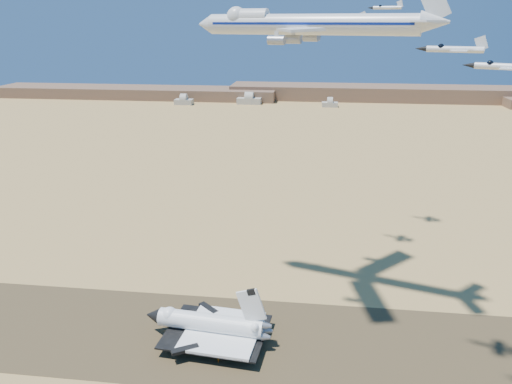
# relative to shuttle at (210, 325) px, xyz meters

# --- Properties ---
(ground) EXTENTS (1200.00, 1200.00, 0.00)m
(ground) POSITION_rel_shuttle_xyz_m (5.50, 1.14, -5.62)
(ground) COLOR tan
(ground) RESTS_ON ground
(runway) EXTENTS (600.00, 50.00, 0.06)m
(runway) POSITION_rel_shuttle_xyz_m (5.50, 1.14, -5.59)
(runway) COLOR #493B24
(runway) RESTS_ON ground
(ridgeline) EXTENTS (960.00, 90.00, 18.00)m
(ridgeline) POSITION_rel_shuttle_xyz_m (70.81, 528.45, 2.01)
(ridgeline) COLOR brown
(ridgeline) RESTS_ON ground
(hangars) EXTENTS (200.50, 29.50, 30.00)m
(hangars) POSITION_rel_shuttle_xyz_m (-58.50, 479.58, -0.79)
(hangars) COLOR #ACA698
(hangars) RESTS_ON ground
(shuttle) EXTENTS (42.54, 28.60, 20.90)m
(shuttle) POSITION_rel_shuttle_xyz_m (0.00, 0.00, 0.00)
(shuttle) COLOR white
(shuttle) RESTS_ON runway
(carrier_747) EXTENTS (81.80, 61.20, 20.43)m
(carrier_747) POSITION_rel_shuttle_xyz_m (25.77, 32.65, 92.32)
(carrier_747) COLOR silver
(crew_a) EXTENTS (0.41, 0.60, 1.60)m
(crew_a) POSITION_rel_shuttle_xyz_m (9.69, -9.20, -4.76)
(crew_a) COLOR orange
(crew_a) RESTS_ON runway
(crew_b) EXTENTS (0.71, 0.98, 1.80)m
(crew_b) POSITION_rel_shuttle_xyz_m (5.00, -10.82, -4.66)
(crew_b) COLOR orange
(crew_b) RESTS_ON runway
(crew_c) EXTENTS (1.13, 0.91, 1.71)m
(crew_c) POSITION_rel_shuttle_xyz_m (6.72, -6.95, -4.70)
(crew_c) COLOR orange
(crew_c) RESTS_ON runway
(chase_jet_a) EXTENTS (15.95, 9.33, 4.07)m
(chase_jet_a) POSITION_rel_shuttle_xyz_m (63.58, -7.57, 87.00)
(chase_jet_a) COLOR silver
(chase_jet_b) EXTENTS (14.44, 8.88, 3.75)m
(chase_jet_b) POSITION_rel_shuttle_xyz_m (69.94, -24.33, 84.48)
(chase_jet_b) COLOR silver
(chase_jet_e) EXTENTS (14.62, 8.82, 3.79)m
(chase_jet_e) POSITION_rel_shuttle_xyz_m (42.96, 74.68, 93.89)
(chase_jet_e) COLOR silver
(chase_jet_f) EXTENTS (15.12, 8.82, 3.85)m
(chase_jet_f) POSITION_rel_shuttle_xyz_m (59.86, 100.92, 98.81)
(chase_jet_f) COLOR silver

